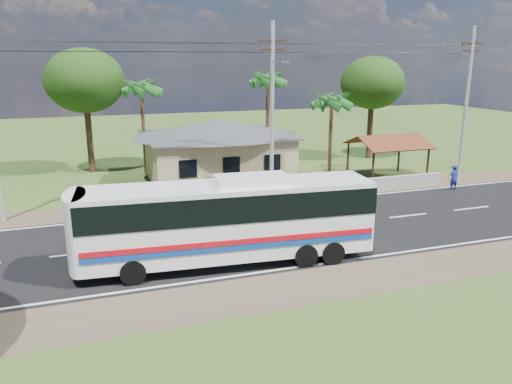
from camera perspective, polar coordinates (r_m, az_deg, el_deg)
ground at (r=26.03m, az=0.58°, el=-4.70°), size 120.00×120.00×0.00m
road at (r=26.02m, az=0.58°, el=-4.68°), size 120.00×16.00×0.03m
house at (r=37.75m, az=-4.55°, el=5.61°), size 12.40×10.00×5.00m
waiting_shed at (r=38.50m, az=14.86°, el=5.47°), size 5.20×4.48×3.35m
concrete_barrier at (r=36.04m, az=15.81°, el=1.07°), size 7.00×0.30×0.90m
utility_poles at (r=31.65m, az=1.28°, el=9.55°), size 32.80×2.22×11.00m
palm_near at (r=38.52m, az=8.67°, el=10.28°), size 2.80×2.80×6.70m
palm_mid at (r=41.15m, az=1.36°, el=12.75°), size 2.80×2.80×8.20m
palm_far at (r=39.38m, az=-13.00°, el=11.58°), size 2.80×2.80×7.70m
tree_behind_house at (r=41.14m, az=-19.00°, el=11.90°), size 6.00×6.00×9.61m
tree_behind_shed at (r=46.01m, az=13.17°, el=12.02°), size 5.60×5.60×9.02m
coach_bus at (r=21.62m, az=-3.08°, el=-2.64°), size 12.76×3.71×3.91m
motorcycle at (r=31.60m, az=-2.75°, el=-0.25°), size 1.83×0.78×0.94m
person at (r=36.70m, az=21.66°, el=1.52°), size 0.65×0.44×1.77m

